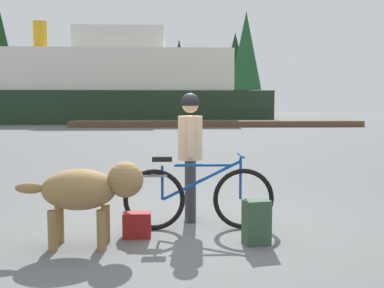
{
  "coord_description": "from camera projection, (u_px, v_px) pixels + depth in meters",
  "views": [
    {
      "loc": [
        -0.2,
        -5.53,
        1.54
      ],
      "look_at": [
        0.13,
        1.78,
        0.88
      ],
      "focal_mm": 41.88,
      "sensor_mm": 36.0,
      "label": 1
    }
  ],
  "objects": [
    {
      "name": "ground_plane",
      "position": [
        188.0,
        226.0,
        5.65
      ],
      "size": [
        160.0,
        160.0,
        0.0
      ],
      "primitive_type": "plane",
      "color": "#595B5B"
    },
    {
      "name": "bicycle",
      "position": [
        198.0,
        197.0,
        5.47
      ],
      "size": [
        1.85,
        0.44,
        0.93
      ],
      "color": "black",
      "rests_on": "ground_plane"
    },
    {
      "name": "person_cyclist",
      "position": [
        190.0,
        145.0,
        5.86
      ],
      "size": [
        0.32,
        0.53,
        1.68
      ],
      "color": "#333338",
      "rests_on": "ground_plane"
    },
    {
      "name": "dog",
      "position": [
        89.0,
        190.0,
        4.81
      ],
      "size": [
        1.37,
        0.52,
        0.92
      ],
      "color": "olive",
      "rests_on": "ground_plane"
    },
    {
      "name": "backpack",
      "position": [
        256.0,
        222.0,
        4.92
      ],
      "size": [
        0.31,
        0.25,
        0.49
      ],
      "primitive_type": "cube",
      "rotation": [
        0.0,
        0.0,
        0.19
      ],
      "color": "#334C33",
      "rests_on": "ground_plane"
    },
    {
      "name": "handbag_pannier",
      "position": [
        137.0,
        225.0,
        5.17
      ],
      "size": [
        0.32,
        0.18,
        0.29
      ],
      "primitive_type": "cube",
      "rotation": [
        0.0,
        0.0,
        0.01
      ],
      "color": "maroon",
      "rests_on": "ground_plane"
    },
    {
      "name": "dock_pier",
      "position": [
        216.0,
        123.0,
        30.67
      ],
      "size": [
        19.55,
        2.79,
        0.4
      ],
      "primitive_type": "cube",
      "color": "brown",
      "rests_on": "ground_plane"
    },
    {
      "name": "ferry_boat",
      "position": [
        87.0,
        88.0,
        36.56
      ],
      "size": [
        29.45,
        7.89,
        8.15
      ],
      "color": "#1E331E",
      "rests_on": "ground_plane"
    },
    {
      "name": "pine_tree_far_left",
      "position": [
        1.0,
        50.0,
        55.31
      ],
      "size": [
        3.8,
        3.8,
        13.06
      ],
      "color": "#4C331E",
      "rests_on": "ground_plane"
    },
    {
      "name": "pine_tree_center",
      "position": [
        179.0,
        70.0,
        55.21
      ],
      "size": [
        3.27,
        3.27,
        9.42
      ],
      "color": "#4C331E",
      "rests_on": "ground_plane"
    },
    {
      "name": "pine_tree_far_right",
      "position": [
        246.0,
        51.0,
        53.7
      ],
      "size": [
        3.8,
        3.8,
        12.56
      ],
      "color": "#4C331E",
      "rests_on": "ground_plane"
    },
    {
      "name": "pine_tree_mid_back",
      "position": [
        235.0,
        62.0,
        58.93
      ],
      "size": [
        3.81,
        3.81,
        10.88
      ],
      "color": "#4C331E",
      "rests_on": "ground_plane"
    }
  ]
}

